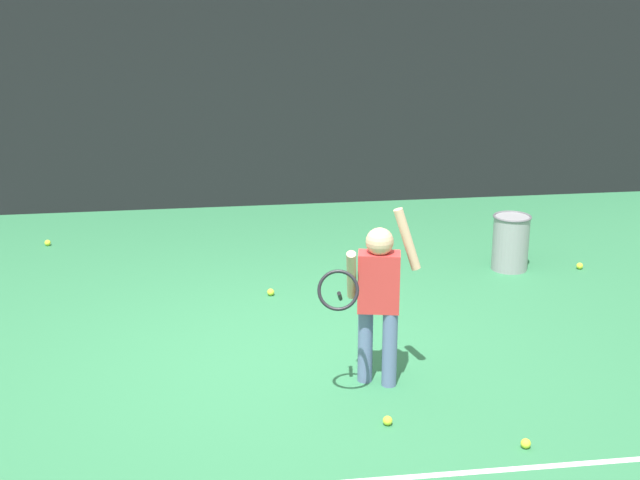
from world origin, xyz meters
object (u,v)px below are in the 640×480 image
object	(u,v)px
tennis_player	(377,292)
ball_hopper	(511,242)
tennis_ball_5	(48,243)
tennis_ball_7	(526,443)
tennis_ball_2	(388,421)
tennis_ball_0	(271,292)
tennis_ball_8	(580,266)
tennis_ball_4	(373,274)

from	to	relation	value
tennis_player	ball_hopper	xyz separation A→B (m)	(1.84, 2.30, -0.44)
tennis_player	tennis_ball_5	size ratio (longest dim) A/B	20.46
tennis_ball_7	tennis_ball_2	bearing A→B (deg)	153.35
tennis_ball_0	tennis_ball_5	world-z (taller)	same
tennis_ball_8	tennis_ball_4	bearing A→B (deg)	178.80
ball_hopper	tennis_ball_7	distance (m)	3.49
tennis_ball_4	tennis_ball_7	size ratio (longest dim) A/B	1.00
tennis_player	tennis_ball_0	distance (m)	2.11
tennis_ball_7	tennis_ball_8	size ratio (longest dim) A/B	1.00
tennis_player	tennis_ball_0	size ratio (longest dim) A/B	20.46
tennis_ball_0	tennis_ball_7	size ratio (longest dim) A/B	1.00
ball_hopper	tennis_ball_8	bearing A→B (deg)	-8.35
tennis_ball_2	tennis_ball_7	bearing A→B (deg)	-26.65
tennis_ball_4	tennis_ball_5	size ratio (longest dim) A/B	1.00
tennis_player	tennis_ball_4	distance (m)	2.38
ball_hopper	tennis_ball_8	size ratio (longest dim) A/B	8.52
tennis_ball_4	tennis_ball_5	xyz separation A→B (m)	(-3.33, 1.47, 0.00)
tennis_ball_2	tennis_ball_8	xyz separation A→B (m)	(2.58, 2.80, 0.00)
tennis_ball_7	tennis_ball_5	bearing A→B (deg)	127.92
tennis_ball_4	tennis_ball_7	world-z (taller)	same
tennis_ball_0	ball_hopper	bearing A→B (deg)	9.34
tennis_player	tennis_ball_0	xyz separation A→B (m)	(-0.62, 1.89, -0.69)
tennis_player	tennis_ball_7	world-z (taller)	tennis_player
tennis_ball_5	tennis_ball_8	world-z (taller)	same
tennis_ball_0	tennis_ball_4	xyz separation A→B (m)	(1.04, 0.34, 0.00)
ball_hopper	tennis_ball_4	xyz separation A→B (m)	(-1.41, -0.06, -0.26)
tennis_ball_8	tennis_ball_2	bearing A→B (deg)	-132.59
tennis_ball_0	tennis_ball_2	size ratio (longest dim) A/B	1.00
tennis_ball_4	tennis_ball_8	xyz separation A→B (m)	(2.11, -0.04, 0.00)
tennis_player	tennis_ball_5	bearing A→B (deg)	140.26
tennis_ball_4	tennis_ball_5	bearing A→B (deg)	156.13
ball_hopper	tennis_ball_0	size ratio (longest dim) A/B	8.52
tennis_ball_5	tennis_ball_4	bearing A→B (deg)	-23.87
ball_hopper	tennis_ball_5	size ratio (longest dim) A/B	8.52
tennis_ball_2	ball_hopper	bearing A→B (deg)	57.23
tennis_ball_8	tennis_ball_7	bearing A→B (deg)	-118.61
tennis_ball_4	tennis_player	bearing A→B (deg)	-100.80
ball_hopper	tennis_ball_0	distance (m)	2.50
tennis_ball_2	tennis_ball_4	xyz separation A→B (m)	(0.46, 2.85, 0.00)
tennis_ball_8	tennis_player	bearing A→B (deg)	-139.22
tennis_ball_2	tennis_ball_5	size ratio (longest dim) A/B	1.00
ball_hopper	tennis_ball_2	distance (m)	3.47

